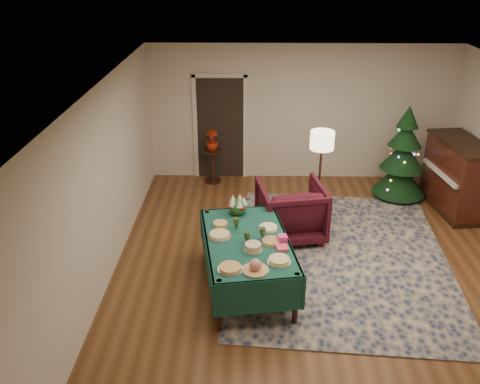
{
  "coord_description": "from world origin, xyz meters",
  "views": [
    {
      "loc": [
        -1.04,
        -6.22,
        4.25
      ],
      "look_at": [
        -1.16,
        0.71,
        0.95
      ],
      "focal_mm": 38.0,
      "sensor_mm": 36.0,
      "label": 1
    }
  ],
  "objects_px": {
    "potted_plant": "(212,145)",
    "piano": "(457,177)",
    "christmas_tree": "(403,157)",
    "gift_box": "(282,239)",
    "floor_lamp": "(322,146)",
    "armchair": "(291,208)",
    "side_table": "(213,166)",
    "buffet_table": "(247,249)"
  },
  "relations": [
    {
      "from": "buffet_table",
      "to": "gift_box",
      "type": "xyz_separation_m",
      "value": [
        0.47,
        -0.05,
        0.2
      ]
    },
    {
      "from": "armchair",
      "to": "piano",
      "type": "bearing_deg",
      "value": -171.23
    },
    {
      "from": "buffet_table",
      "to": "floor_lamp",
      "type": "distance_m",
      "value": 2.41
    },
    {
      "from": "gift_box",
      "to": "floor_lamp",
      "type": "bearing_deg",
      "value": 69.71
    },
    {
      "from": "armchair",
      "to": "buffet_table",
      "type": "bearing_deg",
      "value": 53.21
    },
    {
      "from": "side_table",
      "to": "gift_box",
      "type": "bearing_deg",
      "value": -72.0
    },
    {
      "from": "floor_lamp",
      "to": "christmas_tree",
      "type": "bearing_deg",
      "value": 30.63
    },
    {
      "from": "armchair",
      "to": "side_table",
      "type": "xyz_separation_m",
      "value": [
        -1.41,
        2.17,
        -0.19
      ]
    },
    {
      "from": "potted_plant",
      "to": "piano",
      "type": "height_order",
      "value": "piano"
    },
    {
      "from": "christmas_tree",
      "to": "armchair",
      "type": "bearing_deg",
      "value": -144.68
    },
    {
      "from": "floor_lamp",
      "to": "christmas_tree",
      "type": "xyz_separation_m",
      "value": [
        1.66,
        0.98,
        -0.58
      ]
    },
    {
      "from": "side_table",
      "to": "potted_plant",
      "type": "bearing_deg",
      "value": -63.43
    },
    {
      "from": "gift_box",
      "to": "floor_lamp",
      "type": "relative_size",
      "value": 0.07
    },
    {
      "from": "armchair",
      "to": "side_table",
      "type": "height_order",
      "value": "armchair"
    },
    {
      "from": "buffet_table",
      "to": "floor_lamp",
      "type": "bearing_deg",
      "value": 58.22
    },
    {
      "from": "floor_lamp",
      "to": "side_table",
      "type": "distance_m",
      "value": 2.71
    },
    {
      "from": "gift_box",
      "to": "christmas_tree",
      "type": "distance_m",
      "value": 3.83
    },
    {
      "from": "buffet_table",
      "to": "christmas_tree",
      "type": "relative_size",
      "value": 1.17
    },
    {
      "from": "gift_box",
      "to": "piano",
      "type": "height_order",
      "value": "piano"
    },
    {
      "from": "buffet_table",
      "to": "christmas_tree",
      "type": "bearing_deg",
      "value": 45.62
    },
    {
      "from": "side_table",
      "to": "christmas_tree",
      "type": "height_order",
      "value": "christmas_tree"
    },
    {
      "from": "potted_plant",
      "to": "christmas_tree",
      "type": "relative_size",
      "value": 0.23
    },
    {
      "from": "floor_lamp",
      "to": "piano",
      "type": "bearing_deg",
      "value": 10.87
    },
    {
      "from": "armchair",
      "to": "piano",
      "type": "distance_m",
      "value": 3.19
    },
    {
      "from": "side_table",
      "to": "potted_plant",
      "type": "relative_size",
      "value": 1.62
    },
    {
      "from": "side_table",
      "to": "piano",
      "type": "relative_size",
      "value": 0.43
    },
    {
      "from": "gift_box",
      "to": "side_table",
      "type": "height_order",
      "value": "gift_box"
    },
    {
      "from": "gift_box",
      "to": "side_table",
      "type": "xyz_separation_m",
      "value": [
        -1.17,
        3.61,
        -0.47
      ]
    },
    {
      "from": "side_table",
      "to": "piano",
      "type": "xyz_separation_m",
      "value": [
        4.42,
        -1.13,
        0.3
      ]
    },
    {
      "from": "floor_lamp",
      "to": "christmas_tree",
      "type": "relative_size",
      "value": 0.91
    },
    {
      "from": "armchair",
      "to": "christmas_tree",
      "type": "bearing_deg",
      "value": -154.83
    },
    {
      "from": "floor_lamp",
      "to": "potted_plant",
      "type": "relative_size",
      "value": 3.89
    },
    {
      "from": "floor_lamp",
      "to": "buffet_table",
      "type": "bearing_deg",
      "value": -121.78
    },
    {
      "from": "potted_plant",
      "to": "christmas_tree",
      "type": "xyz_separation_m",
      "value": [
        3.57,
        -0.63,
        0.01
      ]
    },
    {
      "from": "gift_box",
      "to": "piano",
      "type": "relative_size",
      "value": 0.08
    },
    {
      "from": "buffet_table",
      "to": "armchair",
      "type": "distance_m",
      "value": 1.56
    },
    {
      "from": "side_table",
      "to": "christmas_tree",
      "type": "distance_m",
      "value": 3.66
    },
    {
      "from": "christmas_tree",
      "to": "floor_lamp",
      "type": "bearing_deg",
      "value": -149.37
    },
    {
      "from": "piano",
      "to": "armchair",
      "type": "bearing_deg",
      "value": -161.08
    },
    {
      "from": "gift_box",
      "to": "armchair",
      "type": "xyz_separation_m",
      "value": [
        0.23,
        1.45,
        -0.29
      ]
    },
    {
      "from": "gift_box",
      "to": "floor_lamp",
      "type": "xyz_separation_m",
      "value": [
        0.74,
        2.0,
        0.58
      ]
    },
    {
      "from": "buffet_table",
      "to": "armchair",
      "type": "xyz_separation_m",
      "value": [
        0.7,
        1.39,
        -0.09
      ]
    }
  ]
}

